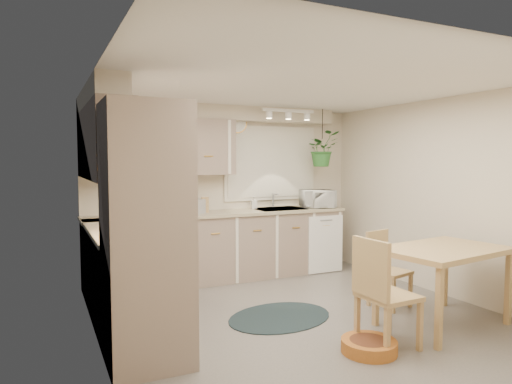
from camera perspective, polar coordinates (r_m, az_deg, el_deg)
floor at (r=4.96m, az=5.75°, el=-15.39°), size 4.20×4.20×0.00m
ceiling at (r=4.74m, az=5.96°, el=13.12°), size 4.20×4.20×0.00m
wall_back at (r=6.58m, az=-3.66°, el=0.10°), size 4.00×0.04×2.40m
wall_front at (r=3.12m, az=26.34°, el=-4.65°), size 4.00×0.04×2.40m
wall_left at (r=4.05m, az=-19.15°, el=-2.55°), size 0.04×4.20×2.40m
wall_right at (r=5.99m, az=22.46°, el=-0.58°), size 0.04×4.20×2.40m
base_cab_left at (r=5.08m, az=-16.63°, el=-9.81°), size 0.60×1.85×0.90m
base_cab_back at (r=6.33m, az=-4.31°, el=-6.91°), size 3.60×0.60×0.90m
counter_left at (r=4.99m, az=-16.62°, el=-4.55°), size 0.64×1.89×0.04m
counter_back at (r=6.25m, az=-4.30°, el=-2.69°), size 3.64×0.64×0.04m
oven_stack at (r=3.75m, az=-13.51°, el=-5.26°), size 0.65×0.65×2.10m
wall_oven_face at (r=3.83m, az=-8.81°, el=-5.01°), size 0.02×0.56×0.58m
upper_cab_left at (r=5.04m, az=-18.57°, el=5.82°), size 0.35×2.00×0.75m
upper_cab_back at (r=6.10m, az=-11.87°, el=5.59°), size 2.00×0.35×0.75m
soffit_left at (r=5.08m, az=-18.98°, el=11.18°), size 0.30×2.00×0.20m
soffit_back at (r=6.39m, az=-4.89°, el=9.85°), size 3.60×0.30×0.20m
cooktop at (r=4.42m, az=-15.36°, el=-5.27°), size 0.52×0.58×0.02m
range_hood at (r=4.37m, az=-15.73°, el=0.62°), size 0.40×0.60×0.14m
window_blinds at (r=6.83m, az=1.89°, el=3.61°), size 1.40×0.02×1.00m
window_frame at (r=6.84m, az=1.86°, el=3.61°), size 1.50×0.02×1.10m
sink at (r=6.64m, az=2.95°, el=-2.47°), size 0.70×0.48×0.10m
dishwasher_front at (r=6.75m, az=8.71°, el=-6.47°), size 0.58×0.02×0.83m
track_light_bar at (r=6.41m, az=4.07°, el=10.11°), size 0.80×0.04×0.04m
wall_clock at (r=6.62m, az=-2.38°, el=8.62°), size 0.30×0.03×0.30m
dining_table at (r=4.99m, az=22.27°, el=-10.86°), size 1.35×0.99×0.78m
chair_left at (r=4.25m, az=16.23°, el=-11.98°), size 0.47×0.47×0.98m
chair_back at (r=5.40m, az=16.40°, el=-9.28°), size 0.48×0.48×0.84m
braided_rug at (r=4.96m, az=3.00°, el=-15.33°), size 1.31×1.08×0.01m
pet_bed at (r=4.23m, az=13.94°, el=-18.20°), size 0.59×0.59×0.11m
microwave at (r=6.83m, az=7.69°, el=-0.61°), size 0.53×0.37×0.33m
soap_bottle at (r=6.61m, az=-0.25°, el=-1.78°), size 0.12×0.19×0.08m
hanging_plant at (r=6.85m, az=8.27°, el=4.86°), size 0.50×0.55×0.41m
coffee_maker at (r=5.98m, az=-12.27°, el=-1.51°), size 0.17×0.21×0.28m
toaster at (r=6.13m, az=-7.94°, el=-1.78°), size 0.33×0.23×0.19m
knife_block at (r=6.22m, az=-6.39°, el=-1.59°), size 0.12×0.12×0.21m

